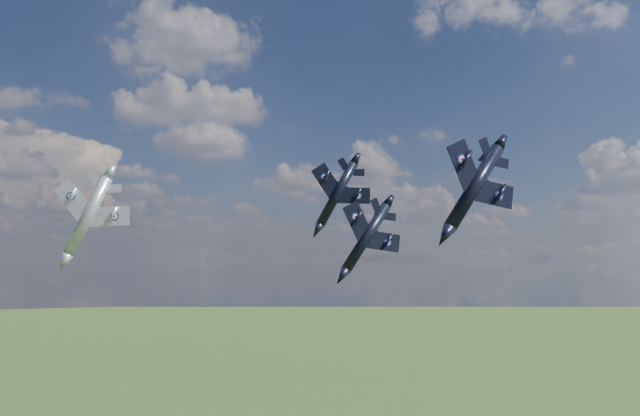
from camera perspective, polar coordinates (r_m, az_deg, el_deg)
name	(u,v)px	position (r m, az deg, el deg)	size (l,w,h in m)	color
jet_lead_navy	(366,237)	(79.93, 4.27, -2.68)	(10.00, 13.94, 2.88)	black
jet_right_navy	(474,187)	(70.78, 13.93, 1.87)	(11.23, 15.65, 3.24)	black
jet_high_navy	(337,194)	(98.15, 1.57, 1.32)	(11.00, 15.33, 3.17)	black
jet_left_silver	(88,215)	(73.51, -20.43, -0.65)	(9.26, 12.91, 2.67)	gray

